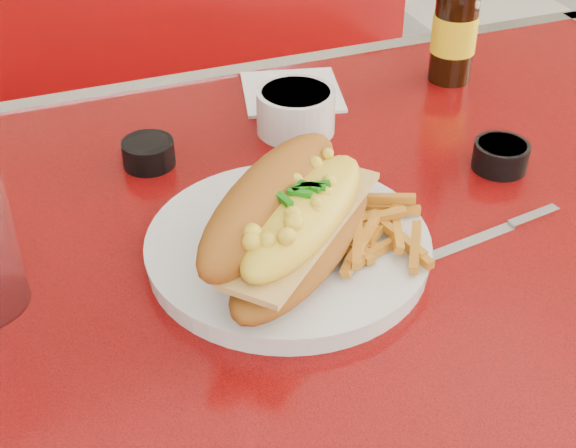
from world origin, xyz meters
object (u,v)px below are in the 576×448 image
object	(u,v)px
beer_bottle	(456,17)
knife	(505,228)
sauce_cup_right	(501,155)
mac_hoagie	(292,220)
gravy_ramekin	(296,110)
dinner_plate	(288,247)
diner_table	(333,338)
fork	(331,261)
sauce_cup_left	(148,152)
booth_bench_far	(179,199)

from	to	relation	value
beer_bottle	knife	distance (m)	0.37
sauce_cup_right	knife	size ratio (longest dim) A/B	0.46
mac_hoagie	beer_bottle	bearing A→B (deg)	-0.61
gravy_ramekin	dinner_plate	bearing A→B (deg)	-113.06
diner_table	dinner_plate	xyz separation A→B (m)	(-0.07, -0.03, 0.17)
fork	beer_bottle	bearing A→B (deg)	-66.62
sauce_cup_left	sauce_cup_right	size ratio (longest dim) A/B	0.87
dinner_plate	beer_bottle	size ratio (longest dim) A/B	1.41
dinner_plate	booth_bench_far	bearing A→B (deg)	85.48
diner_table	mac_hoagie	distance (m)	0.25
fork	mac_hoagie	bearing A→B (deg)	40.59
booth_bench_far	mac_hoagie	distance (m)	1.03
diner_table	beer_bottle	world-z (taller)	beer_bottle
diner_table	beer_bottle	xyz separation A→B (m)	(0.29, 0.27, 0.25)
diner_table	fork	bearing A→B (deg)	-118.54
dinner_plate	diner_table	bearing A→B (deg)	22.01
sauce_cup_left	knife	size ratio (longest dim) A/B	0.40
dinner_plate	gravy_ramekin	distance (m)	0.26
fork	sauce_cup_right	distance (m)	0.29
booth_bench_far	mac_hoagie	size ratio (longest dim) A/B	4.60
sauce_cup_left	knife	world-z (taller)	sauce_cup_left
mac_hoagie	sauce_cup_left	size ratio (longest dim) A/B	3.77
booth_bench_far	fork	bearing A→B (deg)	-92.54
diner_table	knife	world-z (taller)	knife
fork	gravy_ramekin	size ratio (longest dim) A/B	1.22
dinner_plate	sauce_cup_left	world-z (taller)	sauce_cup_left
diner_table	sauce_cup_left	distance (m)	0.31
mac_hoagie	fork	xyz separation A→B (m)	(0.03, -0.02, -0.05)
booth_bench_far	dinner_plate	distance (m)	0.97
diner_table	gravy_ramekin	size ratio (longest dim) A/B	10.31
gravy_ramekin	beer_bottle	distance (m)	0.27
fork	sauce_cup_left	size ratio (longest dim) A/B	2.11
dinner_plate	sauce_cup_right	xyz separation A→B (m)	(0.29, 0.07, 0.01)
fork	beer_bottle	xyz separation A→B (m)	(0.33, 0.34, 0.07)
diner_table	gravy_ramekin	xyz separation A→B (m)	(0.03, 0.21, 0.19)
diner_table	gravy_ramekin	distance (m)	0.28
diner_table	sauce_cup_right	size ratio (longest dim) A/B	15.40
gravy_ramekin	knife	size ratio (longest dim) A/B	0.68
diner_table	knife	xyz separation A→B (m)	(0.16, -0.07, 0.16)
dinner_plate	sauce_cup_left	distance (m)	0.24
booth_bench_far	sauce_cup_right	distance (m)	0.94
mac_hoagie	beer_bottle	distance (m)	0.48
sauce_cup_left	knife	distance (m)	0.41
mac_hoagie	gravy_ramekin	xyz separation A→B (m)	(0.11, 0.26, -0.04)
diner_table	sauce_cup_left	bearing A→B (deg)	128.85
mac_hoagie	knife	size ratio (longest dim) A/B	1.49
booth_bench_far	diner_table	bearing A→B (deg)	-90.00
diner_table	mac_hoagie	world-z (taller)	mac_hoagie
booth_bench_far	dinner_plate	size ratio (longest dim) A/B	3.53
sauce_cup_right	fork	bearing A→B (deg)	-156.75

